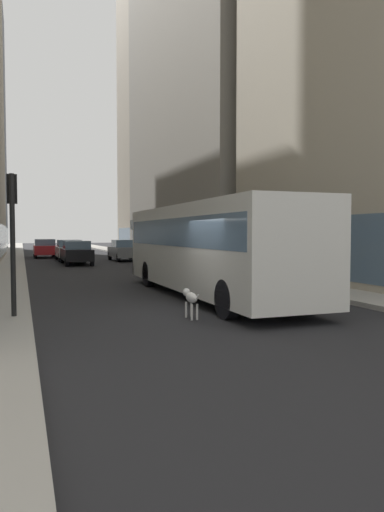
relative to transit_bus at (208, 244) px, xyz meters
name	(u,v)px	position (x,y,z in m)	size (l,w,h in m)	color
ground_plane	(73,255)	(-1.20, 31.96, -1.78)	(120.00, 120.00, 0.00)	#232326
sidewalk_left	(10,255)	(-6.90, 31.96, -1.70)	(2.40, 110.00, 0.15)	#ADA89E
sidewalk_right	(132,254)	(4.50, 31.96, -1.70)	(2.40, 110.00, 0.15)	#ADA89E
building_right_mid	(229,86)	(10.70, 22.02, 12.68)	(11.86, 23.75, 28.93)	gray
building_right_far	(161,106)	(10.70, 42.50, 16.18)	(8.34, 14.34, 35.93)	#A0937F
transit_bus	(208,244)	(0.00, 0.00, 0.00)	(2.78, 11.53, 3.05)	silver
car_red_coupe	(45,248)	(-4.00, 28.33, -0.95)	(1.82, 4.39, 1.62)	red
car_grey_wagon	(125,250)	(1.60, 21.29, -0.95)	(1.91, 4.35, 1.62)	slate
car_white_van	(69,250)	(-2.40, 23.11, -0.95)	(1.87, 4.34, 1.62)	silver
car_black_suv	(76,253)	(-2.40, 18.05, -0.95)	(1.79, 4.66, 1.62)	black
dalmatian_dog	(191,298)	(-1.93, -3.70, -1.26)	(0.22, 0.96, 0.72)	white
traffic_light_near	(12,221)	(-6.10, -2.67, 0.66)	(0.24, 0.41, 3.40)	black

